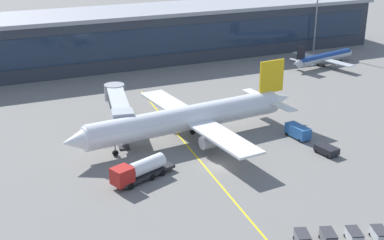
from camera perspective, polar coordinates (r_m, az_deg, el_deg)
The scene contains 13 objects.
ground_plane at distance 84.43m, azimuth 2.78°, elevation -4.99°, with size 700.00×700.00×0.00m, color slate.
apron_lead_in_line at distance 85.33m, azimuth 1.09°, elevation -4.68°, with size 0.30×80.00×0.01m, color yellow.
terminal_building at distance 143.21m, azimuth -11.87°, elevation 8.43°, with size 175.77×21.14×13.94m.
main_airliner at distance 92.55m, azimuth -0.44°, elevation 0.22°, with size 45.22×35.88×12.22m.
jet_bridge at distance 97.22m, azimuth -7.95°, elevation 1.65°, with size 6.95×18.85×6.85m.
fuel_tanker at distance 79.48m, azimuth -5.68°, elevation -5.41°, with size 10.97×6.23×3.25m.
crew_van at distance 96.40m, azimuth 11.29°, elevation -1.15°, with size 2.53×5.16×2.30m.
pushback_tug at distance 90.91m, azimuth 14.34°, elevation -3.11°, with size 2.85×4.11×1.40m.
baggage_cart_0 at distance 66.69m, azimuth 11.79°, elevation -12.33°, with size 2.34×3.01×1.48m.
baggage_cart_1 at distance 67.60m, azimuth 14.46°, elevation -12.08°, with size 2.34×3.01×1.48m.
baggage_cart_2 at distance 68.65m, azimuth 17.04°, elevation -11.82°, with size 2.34×3.01×1.48m.
baggage_cart_3 at distance 69.83m, azimuth 19.54°, elevation -11.54°, with size 2.34×3.01×1.48m.
commuter_jet_near at distance 145.77m, azimuth 14.05°, elevation 6.54°, with size 23.94×19.13×6.59m.
Camera 1 is at (-34.63, -67.62, 36.83)m, focal length 49.53 mm.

